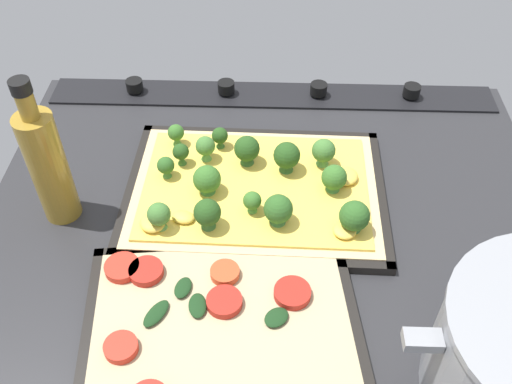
{
  "coord_description": "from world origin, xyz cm",
  "views": [
    {
      "loc": [
        0.45,
        48.97,
        56.66
      ],
      "look_at": [
        2.18,
        -1.31,
        5.94
      ],
      "focal_mm": 39.97,
      "sensor_mm": 36.0,
      "label": 1
    }
  ],
  "objects_px": {
    "baking_tray_front": "(258,193)",
    "baking_tray_back": "(227,337)",
    "veggie_pizza_back": "(220,329)",
    "oil_bottle": "(51,165)",
    "broccoli_pizza": "(260,186)"
  },
  "relations": [
    {
      "from": "broccoli_pizza",
      "to": "oil_bottle",
      "type": "distance_m",
      "value": 0.27
    },
    {
      "from": "broccoli_pizza",
      "to": "baking_tray_back",
      "type": "bearing_deg",
      "value": 82.3
    },
    {
      "from": "veggie_pizza_back",
      "to": "oil_bottle",
      "type": "relative_size",
      "value": 1.47
    },
    {
      "from": "veggie_pizza_back",
      "to": "oil_bottle",
      "type": "xyz_separation_m",
      "value": [
        0.22,
        -0.18,
        0.08
      ]
    },
    {
      "from": "veggie_pizza_back",
      "to": "baking_tray_back",
      "type": "bearing_deg",
      "value": 144.16
    },
    {
      "from": "veggie_pizza_back",
      "to": "oil_bottle",
      "type": "height_order",
      "value": "oil_bottle"
    },
    {
      "from": "baking_tray_front",
      "to": "broccoli_pizza",
      "type": "xyz_separation_m",
      "value": [
        -0.0,
        0.0,
        0.02
      ]
    },
    {
      "from": "baking_tray_back",
      "to": "veggie_pizza_back",
      "type": "xyz_separation_m",
      "value": [
        0.01,
        -0.01,
        0.01
      ]
    },
    {
      "from": "broccoli_pizza",
      "to": "oil_bottle",
      "type": "bearing_deg",
      "value": 8.11
    },
    {
      "from": "baking_tray_front",
      "to": "baking_tray_back",
      "type": "xyz_separation_m",
      "value": [
        0.03,
        0.23,
        0.0
      ]
    },
    {
      "from": "baking_tray_front",
      "to": "broccoli_pizza",
      "type": "height_order",
      "value": "broccoli_pizza"
    },
    {
      "from": "baking_tray_front",
      "to": "broccoli_pizza",
      "type": "relative_size",
      "value": 1.07
    },
    {
      "from": "broccoli_pizza",
      "to": "veggie_pizza_back",
      "type": "distance_m",
      "value": 0.22
    },
    {
      "from": "oil_bottle",
      "to": "veggie_pizza_back",
      "type": "bearing_deg",
      "value": 140.97
    },
    {
      "from": "baking_tray_front",
      "to": "veggie_pizza_back",
      "type": "bearing_deg",
      "value": 80.82
    }
  ]
}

